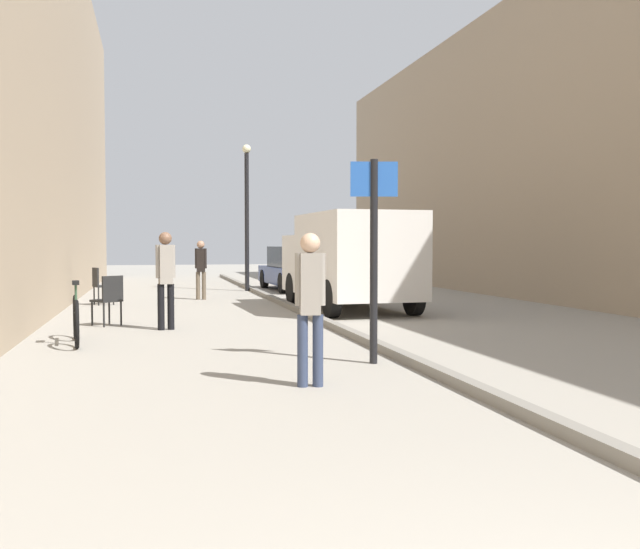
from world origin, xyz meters
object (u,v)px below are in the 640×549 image
at_px(delivery_van, 349,258).
at_px(street_sign_post, 374,243).
at_px(bicycle_leaning, 76,319).
at_px(cafe_chair_by_doorway, 100,283).
at_px(cafe_chair_near_window, 109,297).
at_px(lamp_post, 247,208).
at_px(pedestrian_far_crossing, 201,266).
at_px(parked_car, 297,269).
at_px(pedestrian_mid_block, 310,298).
at_px(pedestrian_main_foreground, 166,273).

bearing_deg(delivery_van, street_sign_post, -105.92).
bearing_deg(bicycle_leaning, cafe_chair_by_doorway, 84.29).
relative_size(street_sign_post, cafe_chair_near_window, 2.77).
distance_m(street_sign_post, lamp_post, 14.37).
relative_size(pedestrian_far_crossing, parked_car, 0.38).
bearing_deg(cafe_chair_near_window, delivery_van, -16.38).
relative_size(pedestrian_far_crossing, cafe_chair_by_doorway, 1.73).
xyz_separation_m(pedestrian_mid_block, cafe_chair_by_doorway, (-2.91, 11.11, -0.40)).
xyz_separation_m(delivery_van, lamp_post, (-1.44, 7.16, 1.52)).
height_order(delivery_van, bicycle_leaning, delivery_van).
distance_m(delivery_van, parked_car, 7.20).
xyz_separation_m(street_sign_post, bicycle_leaning, (-3.89, 2.72, -1.16)).
height_order(lamp_post, cafe_chair_near_window, lamp_post).
bearing_deg(lamp_post, cafe_chair_near_window, -112.42).
bearing_deg(pedestrian_mid_block, delivery_van, 79.21).
height_order(delivery_van, cafe_chair_near_window, delivery_van).
bearing_deg(bicycle_leaning, pedestrian_far_crossing, 66.75).
distance_m(delivery_van, cafe_chair_by_doorway, 6.38).
height_order(pedestrian_mid_block, pedestrian_far_crossing, pedestrian_mid_block).
bearing_deg(cafe_chair_near_window, street_sign_post, -93.13).
bearing_deg(cafe_chair_near_window, pedestrian_main_foreground, -77.86).
xyz_separation_m(parked_car, cafe_chair_by_doorway, (-5.97, -4.46, -0.17)).
height_order(delivery_van, cafe_chair_by_doorway, delivery_van).
relative_size(delivery_van, cafe_chair_near_window, 5.27).
bearing_deg(delivery_van, pedestrian_far_crossing, 126.87).
distance_m(pedestrian_main_foreground, delivery_van, 5.14).
bearing_deg(pedestrian_mid_block, pedestrian_main_foreground, 112.21).
xyz_separation_m(pedestrian_main_foreground, pedestrian_far_crossing, (1.07, 6.78, -0.07)).
bearing_deg(pedestrian_main_foreground, lamp_post, -114.94).
relative_size(pedestrian_far_crossing, delivery_van, 0.33).
relative_size(pedestrian_far_crossing, lamp_post, 0.34).
relative_size(delivery_van, lamp_post, 1.04).
distance_m(pedestrian_far_crossing, parked_car, 4.75).
bearing_deg(pedestrian_mid_block, parked_car, 86.71).
xyz_separation_m(delivery_van, bicycle_leaning, (-5.60, -4.43, -0.82)).
distance_m(delivery_van, cafe_chair_near_window, 5.68).
bearing_deg(pedestrian_far_crossing, pedestrian_main_foreground, -87.55).
bearing_deg(street_sign_post, cafe_chair_near_window, -42.97).
bearing_deg(cafe_chair_near_window, bicycle_leaning, -136.43).
bearing_deg(lamp_post, bicycle_leaning, -109.75).
bearing_deg(pedestrian_mid_block, lamp_post, 92.73).
relative_size(cafe_chair_near_window, cafe_chair_by_doorway, 1.00).
xyz_separation_m(pedestrian_mid_block, bicycle_leaning, (-2.78, 3.96, -0.57)).
distance_m(pedestrian_far_crossing, delivery_van, 4.99).
bearing_deg(lamp_post, pedestrian_main_foreground, -105.47).
bearing_deg(delivery_van, lamp_post, 98.93).
bearing_deg(parked_car, cafe_chair_by_doorway, -145.83).
height_order(pedestrian_main_foreground, lamp_post, lamp_post).
relative_size(street_sign_post, bicycle_leaning, 1.47).
distance_m(street_sign_post, cafe_chair_by_doorway, 10.71).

